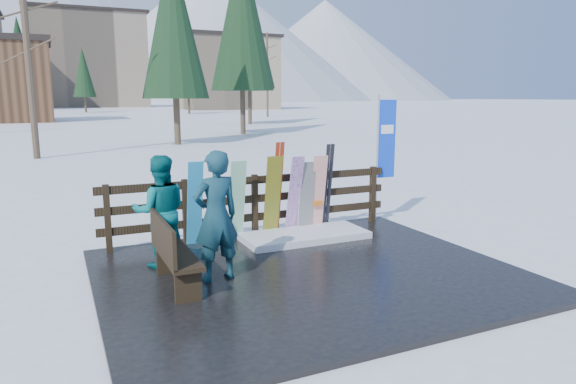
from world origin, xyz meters
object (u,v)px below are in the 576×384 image
person_back (160,211)px  snowboard_4 (307,197)px  snowboard_5 (318,194)px  snowboard_2 (273,196)px  snowboard_1 (237,201)px  rental_flag (384,144)px  person_front (216,216)px  snowboard_3 (294,195)px  snowboard_0 (195,204)px  bench (171,251)px

person_back → snowboard_4: bearing=-154.8°
snowboard_5 → snowboard_2: bearing=180.0°
snowboard_2 → snowboard_4: 0.71m
snowboard_1 → rental_flag: size_ratio=0.57×
snowboard_4 → person_back: bearing=-163.9°
person_front → snowboard_4: bearing=-151.8°
snowboard_2 → person_front: person_front is taller
snowboard_2 → person_back: 2.35m
snowboard_1 → snowboard_4: size_ratio=1.08×
snowboard_1 → person_back: (-1.51, -0.83, 0.12)m
snowboard_1 → snowboard_3: bearing=0.0°
snowboard_0 → rental_flag: 4.17m
bench → snowboard_5: (3.19, 1.80, 0.22)m
bench → snowboard_4: snowboard_4 is taller
snowboard_1 → person_front: size_ratio=0.81×
bench → snowboard_0: (0.80, 1.80, 0.23)m
snowboard_0 → snowboard_3: bearing=0.0°
snowboard_2 → snowboard_4: size_ratio=1.12×
rental_flag → person_front: bearing=-154.3°
snowboard_4 → person_back: 3.02m
snowboard_5 → person_front: 3.10m
snowboard_5 → person_front: (-2.54, -1.77, 0.19)m
snowboard_0 → snowboard_1: 0.76m
snowboard_2 → person_back: (-2.19, -0.83, 0.10)m
snowboard_3 → person_back: person_back is taller
snowboard_2 → snowboard_0: bearing=-180.0°
bench → snowboard_0: bearing=66.1°
snowboard_1 → snowboard_5: 1.63m
snowboard_3 → rental_flag: bearing=7.1°
snowboard_3 → snowboard_4: size_ratio=1.11×
bench → snowboard_1: 2.40m
bench → snowboard_1: bearing=49.1°
snowboard_0 → rental_flag: rental_flag is taller
snowboard_3 → bench: bearing=-146.2°
snowboard_0 → snowboard_4: bearing=0.0°
snowboard_1 → snowboard_3: 1.13m
snowboard_0 → snowboard_3: 1.89m
bench → snowboard_0: snowboard_0 is taller
snowboard_2 → person_front: size_ratio=0.83×
snowboard_1 → bench: bearing=-130.9°
snowboard_4 → person_back: (-2.89, -0.83, 0.17)m
snowboard_4 → bench: bearing=-148.6°
snowboard_2 → snowboard_4: bearing=-0.0°
bench → snowboard_0: 1.99m
snowboard_2 → rental_flag: (2.63, 0.27, 0.85)m
snowboard_4 → person_front: person_front is taller
snowboard_0 → snowboard_2: (1.45, 0.00, 0.01)m
snowboard_5 → bench: bearing=-150.5°
bench → snowboard_4: 3.46m
snowboard_0 → bench: bearing=-113.9°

